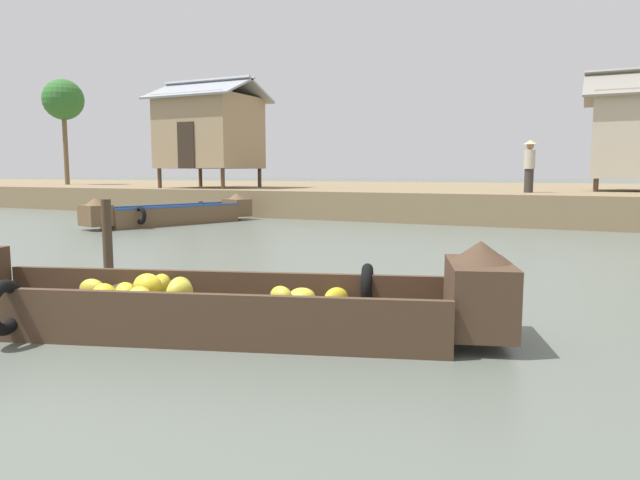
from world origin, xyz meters
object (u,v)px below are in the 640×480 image
object	(u,v)px
banana_boat	(199,301)
cargo_boat_upstream	(174,214)
vendor_person	(530,163)
mooring_post	(107,240)
palm_tree_near	(63,101)
stilt_house_left	(210,131)

from	to	relation	value
banana_boat	cargo_boat_upstream	world-z (taller)	banana_boat
banana_boat	cargo_boat_upstream	bearing A→B (deg)	130.91
vendor_person	cargo_boat_upstream	bearing A→B (deg)	-150.82
banana_boat	mooring_post	distance (m)	3.31
cargo_boat_upstream	mooring_post	world-z (taller)	mooring_post
mooring_post	banana_boat	bearing A→B (deg)	-29.31
cargo_boat_upstream	palm_tree_near	xyz separation A→B (m)	(-13.58, 7.80, 4.99)
stilt_house_left	mooring_post	bearing A→B (deg)	-59.16
cargo_boat_upstream	mooring_post	xyz separation A→B (m)	(5.27, -7.78, 0.28)
stilt_house_left	vendor_person	distance (m)	12.76
palm_tree_near	vendor_person	distance (m)	23.73
palm_tree_near	mooring_post	size ratio (longest dim) A/B	4.53
vendor_person	stilt_house_left	bearing A→B (deg)	178.11
banana_boat	mooring_post	size ratio (longest dim) A/B	5.00
banana_boat	vendor_person	size ratio (longest dim) A/B	3.63
banana_boat	vendor_person	bearing A→B (deg)	83.71
cargo_boat_upstream	palm_tree_near	size ratio (longest dim) A/B	1.02
vendor_person	mooring_post	distance (m)	14.05
cargo_boat_upstream	banana_boat	bearing A→B (deg)	-49.09
banana_boat	vendor_person	world-z (taller)	vendor_person
palm_tree_near	mooring_post	bearing A→B (deg)	-39.59
palm_tree_near	mooring_post	distance (m)	24.91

